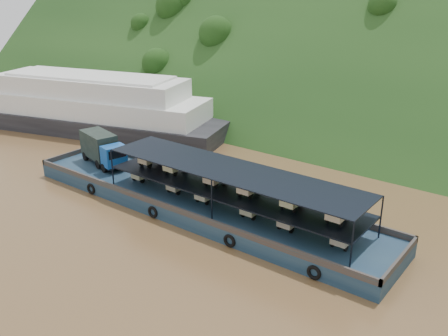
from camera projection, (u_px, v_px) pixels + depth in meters
The scene contains 4 objects.
ground at pixel (221, 219), 41.57m from camera, with size 160.00×160.00×0.00m, color brown.
hillside at pixel (381, 124), 68.28m from camera, with size 140.00×28.00×28.00m, color #163613.
cargo_barge at pixel (192, 196), 43.36m from camera, with size 35.00×7.18×4.54m.
passenger_ferry at pixel (92, 106), 64.66m from camera, with size 37.06×18.64×7.29m.
Camera 1 is at (22.75, -29.48, 18.96)m, focal length 40.00 mm.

